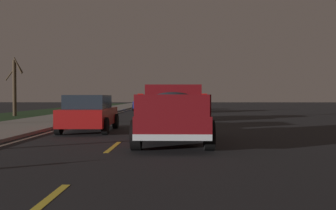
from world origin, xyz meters
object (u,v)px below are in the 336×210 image
Objects in this scene: sedan_tan at (175,108)px; bare_tree_far at (15,86)px; sedan_red at (89,113)px; sedan_blue at (144,103)px; pickup_truck at (173,112)px; sedan_black at (173,104)px.

bare_tree_far is (4.85, 12.29, 1.50)m from sedan_tan.
bare_tree_far is at bearing 33.89° from sedan_red.
sedan_tan is 16.82m from sedan_blue.
pickup_truck is 1.22× the size of sedan_tan.
pickup_truck is at bearing -136.40° from sedan_red.
sedan_tan is at bearing -111.54° from bare_tree_far.
pickup_truck reaches higher than sedan_blue.
sedan_black is 13.91m from bare_tree_far.
pickup_truck is at bearing -143.69° from bare_tree_far.
pickup_truck reaches higher than sedan_red.
pickup_truck is 23.30m from sedan_black.
sedan_tan and sedan_black have the same top height.
sedan_blue is 5.93m from sedan_black.
pickup_truck reaches higher than sedan_black.
sedan_black is at bearing -10.03° from sedan_red.
sedan_tan is 1.00× the size of sedan_red.
bare_tree_far is at bearing 68.46° from sedan_tan.
pickup_truck reaches higher than sedan_tan.
bare_tree_far is at bearing 118.69° from sedan_black.
pickup_truck is at bearing -179.72° from sedan_black.
sedan_black is (23.30, 0.11, -0.20)m from pickup_truck.
sedan_blue is 0.99× the size of bare_tree_far.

